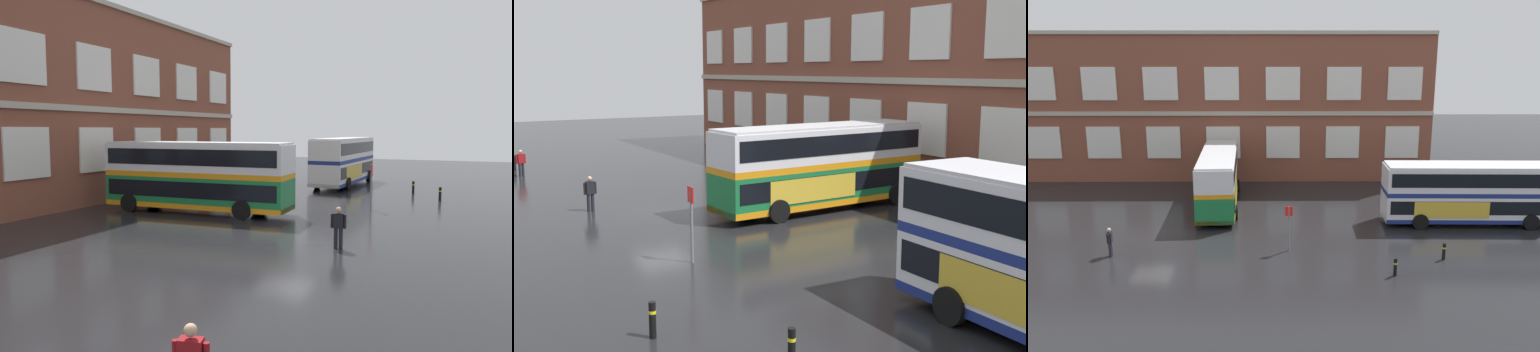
# 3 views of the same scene
# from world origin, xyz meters

# --- Properties ---
(ground_plane) EXTENTS (120.00, 120.00, 0.00)m
(ground_plane) POSITION_xyz_m (0.00, 2.00, 0.00)
(ground_plane) COLOR black
(brick_terminal_building) EXTENTS (46.61, 8.19, 12.91)m
(brick_terminal_building) POSITION_xyz_m (-2.02, 17.98, 6.31)
(brick_terminal_building) COLOR brown
(brick_terminal_building) RESTS_ON ground
(double_decker_near) EXTENTS (3.34, 11.13, 4.07)m
(double_decker_near) POSITION_xyz_m (3.54, 6.77, 2.15)
(double_decker_near) COLOR #197038
(double_decker_near) RESTS_ON ground
(double_decker_middle) EXTENTS (11.05, 3.05, 4.07)m
(double_decker_middle) POSITION_xyz_m (20.53, 2.63, 2.15)
(double_decker_middle) COLOR silver
(double_decker_middle) RESTS_ON ground
(waiting_passenger) EXTENTS (0.27, 0.64, 1.70)m
(waiting_passenger) POSITION_xyz_m (-1.53, -2.94, 0.93)
(waiting_passenger) COLOR black
(waiting_passenger) RESTS_ON ground
(bus_stand_flag) EXTENTS (0.44, 0.10, 2.70)m
(bus_stand_flag) POSITION_xyz_m (8.58, -2.17, 1.64)
(bus_stand_flag) COLOR slate
(bus_stand_flag) RESTS_ON ground
(safety_bollard_west) EXTENTS (0.19, 0.19, 0.95)m
(safety_bollard_west) POSITION_xyz_m (14.03, -5.65, 0.49)
(safety_bollard_west) COLOR black
(safety_bollard_west) RESTS_ON ground
(safety_bollard_east) EXTENTS (0.19, 0.19, 0.95)m
(safety_bollard_east) POSITION_xyz_m (17.21, -3.54, 0.49)
(safety_bollard_east) COLOR black
(safety_bollard_east) RESTS_ON ground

